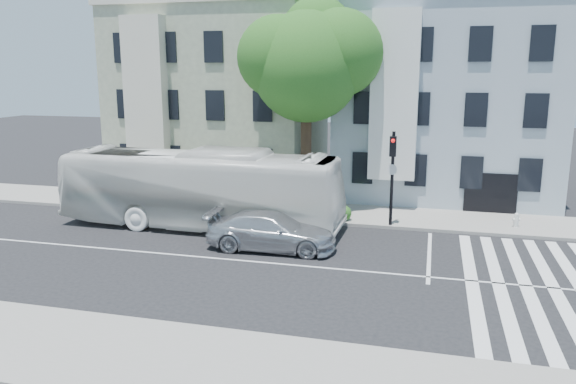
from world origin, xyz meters
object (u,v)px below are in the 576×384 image
(traffic_signal, at_px, (392,167))
(fire_hydrant, at_px, (516,220))
(sedan, at_px, (271,231))
(bus, at_px, (200,189))

(traffic_signal, relative_size, fire_hydrant, 6.85)
(traffic_signal, distance_m, fire_hydrant, 6.38)
(traffic_signal, bearing_deg, sedan, -134.94)
(sedan, bearing_deg, bus, 58.17)
(bus, height_order, sedan, bus)
(sedan, bearing_deg, fire_hydrant, -63.00)
(sedan, relative_size, fire_hydrant, 8.09)
(bus, distance_m, traffic_signal, 9.05)
(fire_hydrant, bearing_deg, traffic_signal, -167.60)
(traffic_signal, bearing_deg, fire_hydrant, 13.36)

